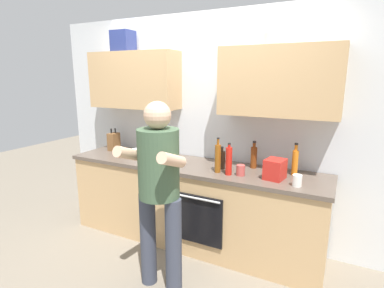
{
  "coord_description": "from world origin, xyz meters",
  "views": [
    {
      "loc": [
        1.44,
        -2.78,
        1.83
      ],
      "look_at": [
        0.07,
        -0.1,
        1.15
      ],
      "focal_mm": 28.42,
      "sensor_mm": 36.0,
      "label": 1
    }
  ],
  "objects_px": {
    "person_standing": "(159,183)",
    "bottle_hotsauce": "(229,161)",
    "bottle_juice": "(295,162)",
    "bottle_wine": "(159,153)",
    "grocery_bag_crisps": "(275,169)",
    "cup_ceramic": "(241,170)",
    "mixing_bowl": "(139,153)",
    "knife_block": "(114,142)",
    "bottle_oil": "(173,155)",
    "bottle_soy": "(222,160)",
    "bottle_syrup": "(218,158)",
    "cup_coffee": "(297,181)",
    "bottle_vinegar": "(254,157)"
  },
  "relations": [
    {
      "from": "bottle_oil",
      "to": "bottle_juice",
      "type": "height_order",
      "value": "bottle_juice"
    },
    {
      "from": "bottle_soy",
      "to": "grocery_bag_crisps",
      "type": "distance_m",
      "value": 0.55
    },
    {
      "from": "bottle_hotsauce",
      "to": "grocery_bag_crisps",
      "type": "relative_size",
      "value": 1.62
    },
    {
      "from": "person_standing",
      "to": "cup_coffee",
      "type": "height_order",
      "value": "person_standing"
    },
    {
      "from": "bottle_vinegar",
      "to": "knife_block",
      "type": "relative_size",
      "value": 1.0
    },
    {
      "from": "bottle_soy",
      "to": "mixing_bowl",
      "type": "height_order",
      "value": "bottle_soy"
    },
    {
      "from": "mixing_bowl",
      "to": "bottle_hotsauce",
      "type": "bearing_deg",
      "value": -7.47
    },
    {
      "from": "bottle_juice",
      "to": "grocery_bag_crisps",
      "type": "bearing_deg",
      "value": -127.34
    },
    {
      "from": "bottle_oil",
      "to": "cup_coffee",
      "type": "distance_m",
      "value": 1.23
    },
    {
      "from": "bottle_syrup",
      "to": "knife_block",
      "type": "bearing_deg",
      "value": 171.1
    },
    {
      "from": "bottle_soy",
      "to": "cup_ceramic",
      "type": "relative_size",
      "value": 2.28
    },
    {
      "from": "bottle_hotsauce",
      "to": "mixing_bowl",
      "type": "xyz_separation_m",
      "value": [
        -1.17,
        0.15,
        -0.1
      ]
    },
    {
      "from": "bottle_oil",
      "to": "bottle_hotsauce",
      "type": "distance_m",
      "value": 0.6
    },
    {
      "from": "bottle_juice",
      "to": "knife_block",
      "type": "xyz_separation_m",
      "value": [
        -2.2,
        -0.01,
        -0.02
      ]
    },
    {
      "from": "bottle_hotsauce",
      "to": "cup_ceramic",
      "type": "relative_size",
      "value": 3.05
    },
    {
      "from": "person_standing",
      "to": "bottle_hotsauce",
      "type": "relative_size",
      "value": 5.27
    },
    {
      "from": "bottle_hotsauce",
      "to": "bottle_wine",
      "type": "distance_m",
      "value": 0.84
    },
    {
      "from": "bottle_soy",
      "to": "knife_block",
      "type": "height_order",
      "value": "knife_block"
    },
    {
      "from": "bottle_juice",
      "to": "bottle_wine",
      "type": "bearing_deg",
      "value": -171.77
    },
    {
      "from": "bottle_hotsauce",
      "to": "bottle_wine",
      "type": "bearing_deg",
      "value": 175.41
    },
    {
      "from": "bottle_soy",
      "to": "bottle_syrup",
      "type": "height_order",
      "value": "bottle_syrup"
    },
    {
      "from": "bottle_wine",
      "to": "grocery_bag_crisps",
      "type": "bearing_deg",
      "value": 0.6
    },
    {
      "from": "bottle_soy",
      "to": "bottle_syrup",
      "type": "bearing_deg",
      "value": -88.41
    },
    {
      "from": "cup_coffee",
      "to": "grocery_bag_crisps",
      "type": "bearing_deg",
      "value": 153.67
    },
    {
      "from": "bottle_soy",
      "to": "cup_coffee",
      "type": "distance_m",
      "value": 0.78
    },
    {
      "from": "bottle_vinegar",
      "to": "bottle_juice",
      "type": "relative_size",
      "value": 0.9
    },
    {
      "from": "bottle_vinegar",
      "to": "grocery_bag_crisps",
      "type": "distance_m",
      "value": 0.37
    },
    {
      "from": "cup_ceramic",
      "to": "mixing_bowl",
      "type": "xyz_separation_m",
      "value": [
        -1.28,
        0.12,
        -0.01
      ]
    },
    {
      "from": "person_standing",
      "to": "bottle_wine",
      "type": "relative_size",
      "value": 7.07
    },
    {
      "from": "person_standing",
      "to": "cup_ceramic",
      "type": "distance_m",
      "value": 0.84
    },
    {
      "from": "person_standing",
      "to": "bottle_soy",
      "type": "bearing_deg",
      "value": 73.27
    },
    {
      "from": "person_standing",
      "to": "cup_coffee",
      "type": "distance_m",
      "value": 1.18
    },
    {
      "from": "bottle_oil",
      "to": "bottle_soy",
      "type": "xyz_separation_m",
      "value": [
        0.47,
        0.17,
        -0.03
      ]
    },
    {
      "from": "bottle_hotsauce",
      "to": "bottle_syrup",
      "type": "bearing_deg",
      "value": 169.28
    },
    {
      "from": "mixing_bowl",
      "to": "bottle_juice",
      "type": "bearing_deg",
      "value": 3.84
    },
    {
      "from": "bottle_syrup",
      "to": "cup_ceramic",
      "type": "bearing_deg",
      "value": 2.63
    },
    {
      "from": "bottle_oil",
      "to": "bottle_juice",
      "type": "xyz_separation_m",
      "value": [
        1.16,
        0.29,
        0.01
      ]
    },
    {
      "from": "bottle_vinegar",
      "to": "grocery_bag_crisps",
      "type": "height_order",
      "value": "bottle_vinegar"
    },
    {
      "from": "bottle_vinegar",
      "to": "bottle_syrup",
      "type": "xyz_separation_m",
      "value": [
        -0.27,
        -0.3,
        0.03
      ]
    },
    {
      "from": "bottle_oil",
      "to": "bottle_hotsauce",
      "type": "relative_size",
      "value": 0.99
    },
    {
      "from": "person_standing",
      "to": "bottle_hotsauce",
      "type": "height_order",
      "value": "person_standing"
    },
    {
      "from": "bottle_hotsauce",
      "to": "knife_block",
      "type": "xyz_separation_m",
      "value": [
        -1.64,
        0.26,
        -0.03
      ]
    },
    {
      "from": "bottle_soy",
      "to": "cup_coffee",
      "type": "xyz_separation_m",
      "value": [
        0.76,
        -0.17,
        -0.05
      ]
    },
    {
      "from": "knife_block",
      "to": "bottle_wine",
      "type": "bearing_deg",
      "value": -13.58
    },
    {
      "from": "bottle_soy",
      "to": "cup_coffee",
      "type": "height_order",
      "value": "bottle_soy"
    },
    {
      "from": "bottle_vinegar",
      "to": "cup_ceramic",
      "type": "xyz_separation_m",
      "value": [
        -0.04,
        -0.29,
        -0.07
      ]
    },
    {
      "from": "bottle_juice",
      "to": "cup_ceramic",
      "type": "bearing_deg",
      "value": -152.54
    },
    {
      "from": "bottle_juice",
      "to": "cup_ceramic",
      "type": "relative_size",
      "value": 3.08
    },
    {
      "from": "bottle_hotsauce",
      "to": "cup_ceramic",
      "type": "xyz_separation_m",
      "value": [
        0.11,
        0.03,
        -0.09
      ]
    },
    {
      "from": "bottle_hotsauce",
      "to": "bottle_wine",
      "type": "height_order",
      "value": "bottle_hotsauce"
    }
  ]
}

